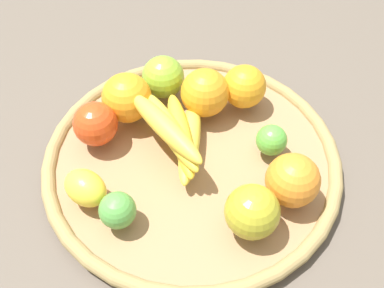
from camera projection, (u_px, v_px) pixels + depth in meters
ground_plane at (192, 165)px, 0.69m from camera, size 2.40×2.40×0.00m
basket at (192, 159)px, 0.68m from camera, size 0.44×0.44×0.03m
orange_2 at (205, 93)px, 0.70m from camera, size 0.09×0.09×0.08m
banana_bunch at (177, 133)px, 0.65m from camera, size 0.15×0.17×0.07m
lime_1 at (118, 210)px, 0.58m from camera, size 0.07×0.07×0.05m
apple_1 at (95, 124)px, 0.66m from camera, size 0.08×0.08×0.07m
orange_3 at (293, 180)px, 0.59m from camera, size 0.10×0.10×0.07m
lemon_0 at (86, 188)px, 0.60m from camera, size 0.05×0.06×0.05m
orange_1 at (127, 97)px, 0.69m from camera, size 0.09×0.09×0.08m
apple_2 at (252, 212)px, 0.56m from camera, size 0.10×0.10×0.07m
lime_0 at (271, 140)px, 0.65m from camera, size 0.06×0.06×0.05m
apple_0 at (163, 77)px, 0.73m from camera, size 0.09×0.09×0.07m
orange_0 at (247, 88)px, 0.71m from camera, size 0.10×0.10×0.07m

